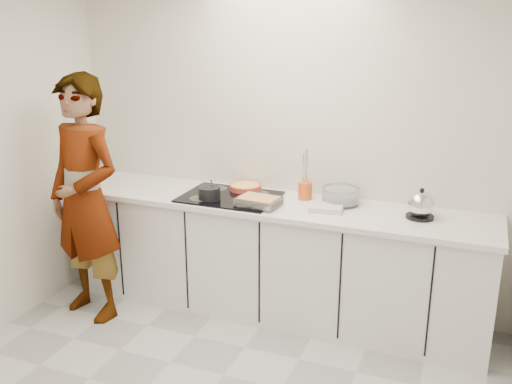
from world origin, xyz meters
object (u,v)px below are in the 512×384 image
at_px(kettle, 421,205).
at_px(utensil_crock, 305,191).
at_px(mixing_bowl, 340,196).
at_px(tart_dish, 245,187).
at_px(cook, 85,200).
at_px(baking_dish, 259,201).
at_px(saucepan, 209,193).
at_px(hob, 230,197).

height_order(kettle, utensil_crock, kettle).
xyz_separation_m(mixing_bowl, utensil_crock, (-0.28, 0.02, 0.01)).
bearing_deg(tart_dish, cook, -144.69).
xyz_separation_m(utensil_crock, cook, (-1.50, -0.70, -0.04)).
distance_m(kettle, utensil_crock, 0.87).
height_order(tart_dish, cook, cook).
relative_size(baking_dish, mixing_bowl, 0.99).
distance_m(baking_dish, utensil_crock, 0.40).
xyz_separation_m(tart_dish, kettle, (1.36, -0.13, 0.05)).
xyz_separation_m(mixing_bowl, cook, (-1.78, -0.67, -0.03)).
xyz_separation_m(tart_dish, mixing_bowl, (0.78, -0.03, 0.02)).
bearing_deg(baking_dish, kettle, 9.12).
bearing_deg(saucepan, tart_dish, 63.37).
relative_size(hob, saucepan, 3.37).
bearing_deg(baking_dish, mixing_bowl, 27.38).
bearing_deg(hob, baking_dish, -22.65).
relative_size(tart_dish, kettle, 1.51).
height_order(saucepan, kettle, kettle).
height_order(mixing_bowl, kettle, kettle).
xyz_separation_m(tart_dish, utensil_crock, (0.50, -0.01, 0.03)).
bearing_deg(cook, hob, 41.71).
relative_size(mixing_bowl, cook, 0.17).
bearing_deg(hob, cook, -151.68).
xyz_separation_m(saucepan, mixing_bowl, (0.94, 0.28, -0.00)).
xyz_separation_m(saucepan, kettle, (1.52, 0.19, 0.03)).
distance_m(utensil_crock, cook, 1.65).
xyz_separation_m(tart_dish, saucepan, (-0.16, -0.32, 0.02)).
distance_m(baking_dish, kettle, 1.14).
distance_m(tart_dish, saucepan, 0.36).
distance_m(saucepan, baking_dish, 0.40).
bearing_deg(saucepan, kettle, 6.95).
bearing_deg(tart_dish, kettle, -5.59).
relative_size(kettle, utensil_crock, 1.64).
relative_size(hob, utensil_crock, 5.43).
bearing_deg(baking_dish, saucepan, -179.29).
distance_m(saucepan, cook, 0.93).
bearing_deg(saucepan, hob, 47.81).
bearing_deg(mixing_bowl, kettle, -9.62).
distance_m(hob, saucepan, 0.18).
bearing_deg(tart_dish, hob, -103.73).
height_order(hob, saucepan, saucepan).
xyz_separation_m(saucepan, cook, (-0.84, -0.39, -0.04)).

